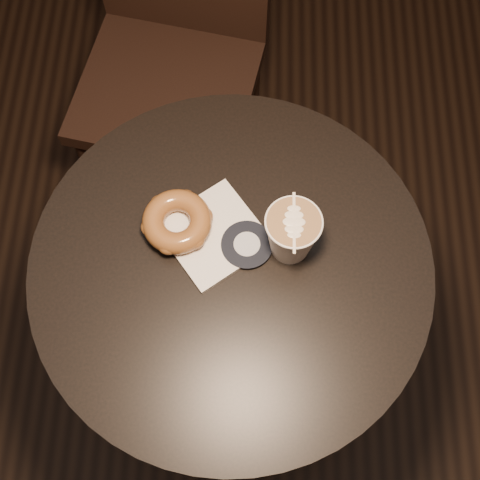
{
  "coord_description": "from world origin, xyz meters",
  "views": [
    {
      "loc": [
        0.03,
        -0.41,
        1.82
      ],
      "look_at": [
        0.01,
        0.03,
        0.79
      ],
      "focal_mm": 50.0,
      "sensor_mm": 36.0,
      "label": 1
    }
  ],
  "objects_px": {
    "cafe_table": "(232,300)",
    "latte_cup": "(292,235)",
    "doughnut": "(177,221)",
    "pastry_bag": "(214,234)",
    "chair": "(174,24)"
  },
  "relations": [
    {
      "from": "cafe_table",
      "to": "chair",
      "type": "distance_m",
      "value": 0.68
    },
    {
      "from": "latte_cup",
      "to": "chair",
      "type": "bearing_deg",
      "value": 112.41
    },
    {
      "from": "cafe_table",
      "to": "pastry_bag",
      "type": "bearing_deg",
      "value": 120.68
    },
    {
      "from": "pastry_bag",
      "to": "latte_cup",
      "type": "distance_m",
      "value": 0.14
    },
    {
      "from": "cafe_table",
      "to": "chair",
      "type": "xyz_separation_m",
      "value": [
        -0.16,
        0.66,
        0.03
      ]
    },
    {
      "from": "cafe_table",
      "to": "doughnut",
      "type": "bearing_deg",
      "value": 145.52
    },
    {
      "from": "latte_cup",
      "to": "doughnut",
      "type": "bearing_deg",
      "value": 171.18
    },
    {
      "from": "latte_cup",
      "to": "pastry_bag",
      "type": "bearing_deg",
      "value": 172.27
    },
    {
      "from": "cafe_table",
      "to": "doughnut",
      "type": "height_order",
      "value": "doughnut"
    },
    {
      "from": "cafe_table",
      "to": "latte_cup",
      "type": "relative_size",
      "value": 7.11
    },
    {
      "from": "pastry_bag",
      "to": "doughnut",
      "type": "bearing_deg",
      "value": 132.24
    },
    {
      "from": "chair",
      "to": "latte_cup",
      "type": "bearing_deg",
      "value": -55.97
    },
    {
      "from": "cafe_table",
      "to": "latte_cup",
      "type": "xyz_separation_m",
      "value": [
        0.1,
        0.03,
        0.25
      ]
    },
    {
      "from": "cafe_table",
      "to": "doughnut",
      "type": "relative_size",
      "value": 6.19
    },
    {
      "from": "doughnut",
      "to": "latte_cup",
      "type": "bearing_deg",
      "value": -8.82
    }
  ]
}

